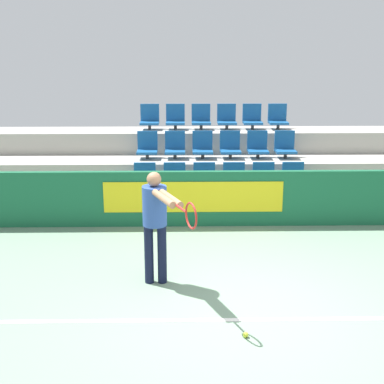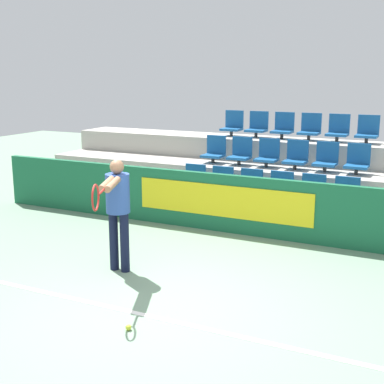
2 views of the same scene
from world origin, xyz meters
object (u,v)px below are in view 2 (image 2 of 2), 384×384
stadium_chair_9 (296,157)px  stadium_chair_2 (250,187)px  stadium_chair_0 (193,181)px  stadium_chair_15 (310,129)px  stadium_chair_1 (221,184)px  stadium_chair_16 (338,130)px  stadium_chair_7 (240,153)px  tennis_player (117,203)px  stadium_chair_8 (268,155)px  stadium_chair_3 (280,190)px  stadium_chair_11 (357,161)px  stadium_chair_5 (346,196)px  stadium_chair_4 (312,193)px  stadium_chair_6 (214,151)px  stadium_chair_12 (233,125)px  stadium_chair_17 (367,131)px  stadium_chair_13 (257,126)px  tennis_ball (129,328)px  stadium_chair_14 (283,127)px  stadium_chair_10 (326,159)px

stadium_chair_9 → stadium_chair_2: bearing=-120.0°
stadium_chair_0 → stadium_chair_15: size_ratio=1.00×
stadium_chair_1 → stadium_chair_16: (1.77, 2.05, 0.93)m
stadium_chair_7 → tennis_player: size_ratio=0.35×
stadium_chair_0 → stadium_chair_8: stadium_chair_8 is taller
stadium_chair_16 → stadium_chair_15: bearing=180.0°
stadium_chair_3 → stadium_chair_7: (-1.18, 1.02, 0.46)m
stadium_chair_16 → stadium_chair_11: bearing=-60.0°
stadium_chair_11 → tennis_player: bearing=-121.0°
stadium_chair_5 → stadium_chair_9: (-1.18, 1.02, 0.46)m
stadium_chair_3 → stadium_chair_16: bearing=73.9°
stadium_chair_4 → stadium_chair_9: size_ratio=1.00×
stadium_chair_6 → stadium_chair_9: bearing=0.0°
stadium_chair_11 → stadium_chair_0: bearing=-160.9°
stadium_chair_12 → stadium_chair_17: same height
stadium_chair_7 → stadium_chair_15: size_ratio=1.00×
stadium_chair_11 → stadium_chair_1: bearing=-156.6°
stadium_chair_13 → tennis_ball: bearing=-82.5°
stadium_chair_11 → stadium_chair_14: size_ratio=1.00×
stadium_chair_3 → stadium_chair_6: size_ratio=1.00×
stadium_chair_6 → stadium_chair_10: (2.36, 0.00, 0.00)m
stadium_chair_0 → stadium_chair_17: 3.71m
stadium_chair_7 → stadium_chair_5: bearing=-23.4°
stadium_chair_10 → stadium_chair_16: bearing=90.0°
stadium_chair_4 → stadium_chair_8: (-1.18, 1.02, 0.46)m
stadium_chair_2 → stadium_chair_11: stadium_chair_11 is taller
stadium_chair_5 → stadium_chair_11: bearing=90.0°
stadium_chair_12 → stadium_chair_2: bearing=-60.0°
stadium_chair_4 → stadium_chair_14: 2.54m
stadium_chair_10 → stadium_chair_16: (0.00, 1.02, 0.46)m
stadium_chair_10 → stadium_chair_14: (-1.18, 1.02, 0.46)m
stadium_chair_3 → stadium_chair_17: bearing=60.0°
stadium_chair_7 → stadium_chair_9: bearing=0.0°
stadium_chair_3 → stadium_chair_5: 1.18m
stadium_chair_14 → tennis_player: bearing=-98.5°
stadium_chair_4 → stadium_chair_7: bearing=150.0°
stadium_chair_3 → stadium_chair_14: (-0.59, 2.05, 0.93)m
stadium_chair_12 → tennis_ball: stadium_chair_12 is taller
stadium_chair_6 → stadium_chair_17: size_ratio=1.00×
stadium_chair_1 → stadium_chair_14: bearing=73.9°
stadium_chair_1 → stadium_chair_6: size_ratio=1.00×
stadium_chair_3 → stadium_chair_9: 1.12m
stadium_chair_1 → stadium_chair_4: size_ratio=1.00×
stadium_chair_11 → stadium_chair_12: bearing=160.9°
stadium_chair_0 → stadium_chair_2: same height
stadium_chair_10 → stadium_chair_16: size_ratio=1.00×
stadium_chair_8 → tennis_player: (-0.79, -4.28, -0.15)m
stadium_chair_10 → stadium_chair_12: (-2.36, 1.02, 0.46)m
stadium_chair_0 → stadium_chair_16: size_ratio=1.00×
stadium_chair_0 → stadium_chair_5: size_ratio=1.00×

